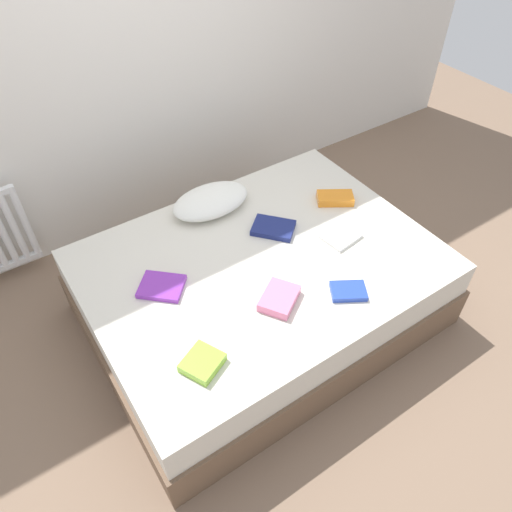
% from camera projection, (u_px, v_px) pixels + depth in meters
% --- Properties ---
extents(ground_plane, '(8.00, 8.00, 0.00)m').
position_uv_depth(ground_plane, '(260.00, 313.00, 3.13)').
color(ground_plane, '#7F6651').
extents(back_wall, '(6.00, 0.10, 2.80)m').
position_uv_depth(back_wall, '(137.00, 23.00, 2.94)').
color(back_wall, silver).
rests_on(back_wall, ground).
extents(bed, '(2.00, 1.50, 0.50)m').
position_uv_depth(bed, '(261.00, 288.00, 2.95)').
color(bed, brown).
rests_on(bed, ground).
extents(pillow, '(0.51, 0.31, 0.13)m').
position_uv_depth(pillow, '(211.00, 201.00, 3.05)').
color(pillow, white).
rests_on(pillow, bed).
extents(textbook_blue, '(0.23, 0.21, 0.03)m').
position_uv_depth(textbook_blue, '(348.00, 291.00, 2.58)').
color(textbook_blue, '#2847B7').
rests_on(textbook_blue, bed).
extents(textbook_lime, '(0.23, 0.22, 0.05)m').
position_uv_depth(textbook_lime, '(202.00, 363.00, 2.25)').
color(textbook_lime, '#8CC638').
rests_on(textbook_lime, bed).
extents(textbook_pink, '(0.27, 0.26, 0.05)m').
position_uv_depth(textbook_pink, '(279.00, 298.00, 2.53)').
color(textbook_pink, pink).
rests_on(textbook_pink, bed).
extents(textbook_navy, '(0.30, 0.30, 0.03)m').
position_uv_depth(textbook_navy, '(273.00, 228.00, 2.94)').
color(textbook_navy, navy).
rests_on(textbook_navy, bed).
extents(textbook_orange, '(0.26, 0.23, 0.05)m').
position_uv_depth(textbook_orange, '(335.00, 198.00, 3.13)').
color(textbook_orange, orange).
rests_on(textbook_orange, bed).
extents(textbook_white, '(0.23, 0.20, 0.02)m').
position_uv_depth(textbook_white, '(341.00, 237.00, 2.89)').
color(textbook_white, white).
rests_on(textbook_white, bed).
extents(textbook_purple, '(0.30, 0.29, 0.03)m').
position_uv_depth(textbook_purple, '(162.00, 286.00, 2.60)').
color(textbook_purple, purple).
rests_on(textbook_purple, bed).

